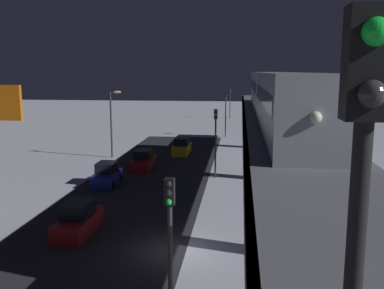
% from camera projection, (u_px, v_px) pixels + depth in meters
% --- Properties ---
extents(ground_plane, '(240.00, 240.00, 0.00)m').
position_uv_depth(ground_plane, '(179.00, 251.00, 23.80)').
color(ground_plane, silver).
extents(avenue_asphalt, '(11.00, 82.76, 0.01)m').
position_uv_depth(avenue_asphalt, '(90.00, 246.00, 24.37)').
color(avenue_asphalt, '#28282D').
rests_on(avenue_asphalt, ground_plane).
extents(elevated_railway, '(5.00, 82.76, 6.33)m').
position_uv_depth(elevated_railway, '(289.00, 156.00, 22.23)').
color(elevated_railway, slate).
rests_on(elevated_railway, ground_plane).
extents(subway_train, '(2.94, 36.87, 3.40)m').
position_uv_depth(subway_train, '(275.00, 94.00, 33.17)').
color(subway_train, '#999EA8').
rests_on(subway_train, elevated_railway).
extents(rail_signal, '(0.36, 0.41, 4.00)m').
position_uv_depth(rail_signal, '(362.00, 166.00, 3.50)').
color(rail_signal, black).
rests_on(rail_signal, elevated_railway).
extents(sedan_blue, '(1.91, 4.10, 1.97)m').
position_uv_depth(sedan_blue, '(107.00, 175.00, 37.66)').
color(sedan_blue, navy).
rests_on(sedan_blue, ground_plane).
extents(sedan_red, '(1.80, 4.77, 1.97)m').
position_uv_depth(sedan_red, '(143.00, 161.00, 43.68)').
color(sedan_red, '#A51E1E').
rests_on(sedan_red, ground_plane).
extents(sedan_red_2, '(1.80, 4.58, 1.97)m').
position_uv_depth(sedan_red_2, '(78.00, 221.00, 26.27)').
color(sedan_red_2, '#A51E1E').
rests_on(sedan_red_2, ground_plane).
extents(sedan_yellow_2, '(1.80, 4.63, 1.97)m').
position_uv_depth(sedan_yellow_2, '(182.00, 147.00, 51.47)').
color(sedan_yellow_2, gold).
rests_on(sedan_yellow_2, ground_plane).
extents(traffic_light_near, '(0.32, 0.44, 6.40)m').
position_uv_depth(traffic_light_near, '(170.00, 243.00, 14.25)').
color(traffic_light_near, '#2D2D2D').
rests_on(traffic_light_near, ground_plane).
extents(traffic_light_mid, '(0.32, 0.44, 6.40)m').
position_uv_depth(traffic_light_mid, '(216.00, 133.00, 39.42)').
color(traffic_light_mid, '#2D2D2D').
rests_on(traffic_light_mid, ground_plane).
extents(traffic_light_far, '(0.32, 0.44, 6.40)m').
position_uv_depth(traffic_light_far, '(226.00, 109.00, 64.59)').
color(traffic_light_far, '#2D2D2D').
rests_on(traffic_light_far, ground_plane).
extents(traffic_light_distant, '(0.32, 0.44, 6.40)m').
position_uv_depth(traffic_light_distant, '(230.00, 98.00, 89.76)').
color(traffic_light_distant, '#2D2D2D').
rests_on(traffic_light_distant, ground_plane).
extents(street_lamp_far, '(1.35, 0.44, 7.65)m').
position_uv_depth(street_lamp_far, '(113.00, 116.00, 48.72)').
color(street_lamp_far, '#38383D').
rests_on(street_lamp_far, ground_plane).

